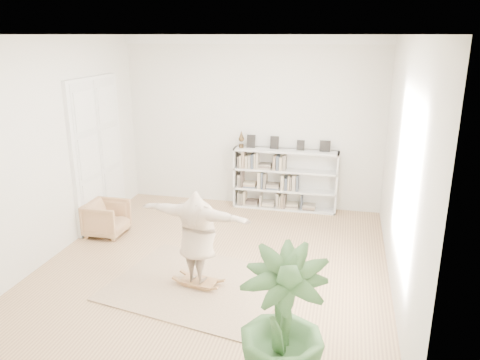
{
  "coord_description": "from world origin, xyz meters",
  "views": [
    {
      "loc": [
        1.95,
        -6.64,
        3.6
      ],
      "look_at": [
        0.33,
        0.4,
        1.35
      ],
      "focal_mm": 35.0,
      "sensor_mm": 36.0,
      "label": 1
    }
  ],
  "objects_px": {
    "bookshelf": "(285,180)",
    "armchair": "(107,218)",
    "houseplant": "(282,323)",
    "person": "(197,234)",
    "rocker_board": "(199,281)"
  },
  "relations": [
    {
      "from": "armchair",
      "to": "houseplant",
      "type": "distance_m",
      "value": 4.98
    },
    {
      "from": "bookshelf",
      "to": "rocker_board",
      "type": "xyz_separation_m",
      "value": [
        -0.8,
        -3.54,
        -0.57
      ]
    },
    {
      "from": "rocker_board",
      "to": "person",
      "type": "distance_m",
      "value": 0.77
    },
    {
      "from": "houseplant",
      "to": "person",
      "type": "bearing_deg",
      "value": 129.26
    },
    {
      "from": "bookshelf",
      "to": "armchair",
      "type": "bearing_deg",
      "value": -145.21
    },
    {
      "from": "person",
      "to": "rocker_board",
      "type": "bearing_deg",
      "value": -55.64
    },
    {
      "from": "bookshelf",
      "to": "armchair",
      "type": "distance_m",
      "value": 3.72
    },
    {
      "from": "houseplant",
      "to": "armchair",
      "type": "bearing_deg",
      "value": 139.01
    },
    {
      "from": "bookshelf",
      "to": "person",
      "type": "height_order",
      "value": "bookshelf"
    },
    {
      "from": "armchair",
      "to": "houseplant",
      "type": "bearing_deg",
      "value": -130.61
    },
    {
      "from": "bookshelf",
      "to": "rocker_board",
      "type": "distance_m",
      "value": 3.67
    },
    {
      "from": "bookshelf",
      "to": "houseplant",
      "type": "bearing_deg",
      "value": -82.58
    },
    {
      "from": "armchair",
      "to": "rocker_board",
      "type": "bearing_deg",
      "value": -121.95
    },
    {
      "from": "armchair",
      "to": "houseplant",
      "type": "relative_size",
      "value": 0.44
    },
    {
      "from": "person",
      "to": "houseplant",
      "type": "height_order",
      "value": "houseplant"
    }
  ]
}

